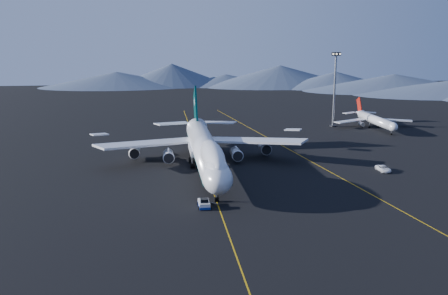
{
  "coord_description": "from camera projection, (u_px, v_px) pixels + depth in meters",
  "views": [
    {
      "loc": [
        -11.64,
        -127.72,
        34.59
      ],
      "look_at": [
        5.02,
        -0.26,
        6.0
      ],
      "focal_mm": 40.0,
      "sensor_mm": 36.0,
      "label": 1
    }
  ],
  "objects": [
    {
      "name": "pushback_tug",
      "position": [
        204.0,
        204.0,
        103.54
      ],
      "size": [
        2.71,
        4.61,
        1.99
      ],
      "rotation": [
        0.0,
        0.0,
        0.02
      ],
      "color": "silver",
      "rests_on": "ground"
    },
    {
      "name": "ground",
      "position": [
        205.0,
        170.0,
        132.6
      ],
      "size": [
        500.0,
        500.0,
        0.0
      ],
      "primitive_type": "plane",
      "color": "black",
      "rests_on": "ground"
    },
    {
      "name": "floodlight_mast",
      "position": [
        335.0,
        89.0,
        193.69
      ],
      "size": [
        3.56,
        2.67,
        28.84
      ],
      "rotation": [
        0.0,
        0.0,
        -0.37
      ],
      "color": "black",
      "rests_on": "ground"
    },
    {
      "name": "service_van",
      "position": [
        383.0,
        169.0,
        130.95
      ],
      "size": [
        2.63,
        5.55,
        1.53
      ],
      "primitive_type": "imported",
      "rotation": [
        0.0,
        0.0,
        0.02
      ],
      "color": "white",
      "rests_on": "ground"
    },
    {
      "name": "taxiway_line_main",
      "position": [
        205.0,
        170.0,
        132.6
      ],
      "size": [
        0.25,
        220.0,
        0.01
      ],
      "primitive_type": "cube",
      "color": "#C5920B",
      "rests_on": "ground"
    },
    {
      "name": "boeing_747",
      "position": [
        205.0,
        148.0,
        131.37
      ],
      "size": [
        59.62,
        72.43,
        19.37
      ],
      "color": "silver",
      "rests_on": "ground"
    },
    {
      "name": "second_jet",
      "position": [
        375.0,
        120.0,
        193.11
      ],
      "size": [
        32.21,
        36.39,
        10.36
      ],
      "rotation": [
        0.0,
        0.0,
        -0.34
      ],
      "color": "silver",
      "rests_on": "ground"
    },
    {
      "name": "taxiway_line_side",
      "position": [
        304.0,
        158.0,
        146.08
      ],
      "size": [
        28.08,
        198.09,
        0.01
      ],
      "primitive_type": "cube",
      "rotation": [
        0.0,
        0.0,
        0.14
      ],
      "color": "#C5920B",
      "rests_on": "ground"
    }
  ]
}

